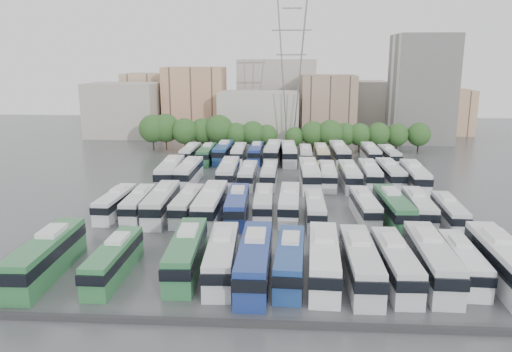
# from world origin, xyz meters

# --- Properties ---
(ground) EXTENTS (220.00, 220.00, 0.00)m
(ground) POSITION_xyz_m (0.00, 0.00, 0.00)
(ground) COLOR #424447
(ground) RESTS_ON ground
(parapet) EXTENTS (56.00, 0.50, 0.50)m
(parapet) POSITION_xyz_m (0.00, -33.00, 0.25)
(parapet) COLOR #2D2D30
(parapet) RESTS_ON ground
(tree_line) EXTENTS (64.94, 7.64, 8.14)m
(tree_line) POSITION_xyz_m (-3.79, 42.11, 4.32)
(tree_line) COLOR black
(tree_line) RESTS_ON ground
(city_buildings) EXTENTS (102.00, 35.00, 20.00)m
(city_buildings) POSITION_xyz_m (-7.46, 71.86, 7.87)
(city_buildings) COLOR #9E998E
(city_buildings) RESTS_ON ground
(apartment_tower) EXTENTS (14.00, 14.00, 26.00)m
(apartment_tower) POSITION_xyz_m (34.00, 58.00, 13.00)
(apartment_tower) COLOR silver
(apartment_tower) RESTS_ON ground
(electricity_pylon) EXTENTS (9.00, 6.91, 33.83)m
(electricity_pylon) POSITION_xyz_m (2.00, 50.00, 18.66)
(electricity_pylon) COLOR slate
(electricity_pylon) RESTS_ON ground
(bus_r0_s0) EXTENTS (3.25, 13.37, 4.17)m
(bus_r0_s0) POSITION_xyz_m (-21.54, -24.81, 2.05)
(bus_r0_s0) COLOR #317240
(bus_r0_s0) RESTS_ON ground
(bus_r0_s2) EXTENTS (2.56, 11.36, 3.56)m
(bus_r0_s2) POSITION_xyz_m (-15.02, -24.67, 1.75)
(bus_r0_s2) COLOR #317340
(bus_r0_s2) RESTS_ON ground
(bus_r0_s4) EXTENTS (3.33, 12.70, 3.95)m
(bus_r0_s4) POSITION_xyz_m (-8.36, -23.06, 1.94)
(bus_r0_s4) COLOR #2F6F42
(bus_r0_s4) RESTS_ON ground
(bus_r0_s5) EXTENTS (3.19, 12.28, 3.82)m
(bus_r0_s5) POSITION_xyz_m (-4.79, -23.72, 1.88)
(bus_r0_s5) COLOR silver
(bus_r0_s5) RESTS_ON ground
(bus_r0_s6) EXTENTS (2.95, 13.22, 4.14)m
(bus_r0_s6) POSITION_xyz_m (-1.60, -24.65, 2.03)
(bus_r0_s6) COLOR navy
(bus_r0_s6) RESTS_ON ground
(bus_r0_s7) EXTENTS (3.13, 11.97, 3.72)m
(bus_r0_s7) POSITION_xyz_m (1.71, -23.95, 1.83)
(bus_r0_s7) COLOR navy
(bus_r0_s7) RESTS_ON ground
(bus_r0_s8) EXTENTS (3.39, 12.89, 4.01)m
(bus_r0_s8) POSITION_xyz_m (4.88, -23.90, 1.97)
(bus_r0_s8) COLOR white
(bus_r0_s8) RESTS_ON ground
(bus_r0_s9) EXTENTS (2.77, 12.67, 3.98)m
(bus_r0_s9) POSITION_xyz_m (8.22, -24.39, 1.95)
(bus_r0_s9) COLOR silver
(bus_r0_s9) RESTS_ON ground
(bus_r0_s10) EXTENTS (2.86, 12.06, 3.77)m
(bus_r0_s10) POSITION_xyz_m (11.48, -24.07, 1.85)
(bus_r0_s10) COLOR silver
(bus_r0_s10) RESTS_ON ground
(bus_r0_s11) EXTENTS (3.18, 13.11, 4.09)m
(bus_r0_s11) POSITION_xyz_m (14.95, -23.39, 2.01)
(bus_r0_s11) COLOR silver
(bus_r0_s11) RESTS_ON ground
(bus_r0_s12) EXTENTS (2.82, 10.95, 3.41)m
(bus_r0_s12) POSITION_xyz_m (18.03, -22.91, 1.67)
(bus_r0_s12) COLOR silver
(bus_r0_s12) RESTS_ON ground
(bus_r0_s13) EXTENTS (3.29, 13.61, 4.25)m
(bus_r0_s13) POSITION_xyz_m (21.36, -23.70, 2.09)
(bus_r0_s13) COLOR silver
(bus_r0_s13) RESTS_ON ground
(bus_r1_s0) EXTENTS (2.69, 10.87, 3.39)m
(bus_r1_s0) POSITION_xyz_m (-21.40, -5.66, 1.66)
(bus_r1_s0) COLOR silver
(bus_r1_s0) RESTS_ON ground
(bus_r1_s1) EXTENTS (2.69, 10.97, 3.42)m
(bus_r1_s1) POSITION_xyz_m (-18.18, -5.93, 1.68)
(bus_r1_s1) COLOR silver
(bus_r1_s1) RESTS_ON ground
(bus_r1_s2) EXTENTS (3.04, 12.56, 3.92)m
(bus_r1_s2) POSITION_xyz_m (-15.07, -6.19, 1.93)
(bus_r1_s2) COLOR silver
(bus_r1_s2) RESTS_ON ground
(bus_r1_s3) EXTENTS (2.78, 11.40, 3.56)m
(bus_r1_s3) POSITION_xyz_m (-11.64, -6.10, 1.75)
(bus_r1_s3) COLOR silver
(bus_r1_s3) RESTS_ON ground
(bus_r1_s4) EXTENTS (2.97, 13.20, 4.14)m
(bus_r1_s4) POSITION_xyz_m (-8.45, -6.87, 2.03)
(bus_r1_s4) COLOR white
(bus_r1_s4) RESTS_ON ground
(bus_r1_s5) EXTENTS (2.95, 11.95, 3.73)m
(bus_r1_s5) POSITION_xyz_m (-5.06, -6.32, 1.83)
(bus_r1_s5) COLOR navy
(bus_r1_s5) RESTS_ON ground
(bus_r1_s6) EXTENTS (2.63, 11.15, 3.48)m
(bus_r1_s6) POSITION_xyz_m (-1.71, -4.86, 1.71)
(bus_r1_s6) COLOR silver
(bus_r1_s6) RESTS_ON ground
(bus_r1_s7) EXTENTS (2.92, 11.85, 3.69)m
(bus_r1_s7) POSITION_xyz_m (1.70, -5.02, 1.81)
(bus_r1_s7) COLOR silver
(bus_r1_s7) RESTS_ON ground
(bus_r1_s8) EXTENTS (2.39, 10.89, 3.41)m
(bus_r1_s8) POSITION_xyz_m (4.94, -6.95, 1.68)
(bus_r1_s8) COLOR silver
(bus_r1_s8) RESTS_ON ground
(bus_r1_s10) EXTENTS (2.85, 11.16, 3.48)m
(bus_r1_s10) POSITION_xyz_m (11.43, -5.56, 1.71)
(bus_r1_s10) COLOR silver
(bus_r1_s10) RESTS_ON ground
(bus_r1_s11) EXTENTS (3.28, 12.76, 3.97)m
(bus_r1_s11) POSITION_xyz_m (14.82, -6.65, 1.95)
(bus_r1_s11) COLOR #2D693F
(bus_r1_s11) RESTS_ON ground
(bus_r1_s12) EXTENTS (2.98, 11.68, 3.64)m
(bus_r1_s12) POSITION_xyz_m (18.15, -6.00, 1.78)
(bus_r1_s12) COLOR silver
(bus_r1_s12) RESTS_ON ground
(bus_r1_s13) EXTENTS (2.87, 10.91, 3.39)m
(bus_r1_s13) POSITION_xyz_m (21.61, -7.15, 1.66)
(bus_r1_s13) COLOR silver
(bus_r1_s13) RESTS_ON ground
(bus_r2_s1) EXTENTS (3.59, 13.45, 4.18)m
(bus_r2_s1) POSITION_xyz_m (-17.93, 11.20, 2.05)
(bus_r2_s1) COLOR silver
(bus_r2_s1) RESTS_ON ground
(bus_r2_s2) EXTENTS (2.92, 12.54, 3.92)m
(bus_r2_s2) POSITION_xyz_m (-14.94, 11.65, 1.92)
(bus_r2_s2) COLOR silver
(bus_r2_s2) RESTS_ON ground
(bus_r2_s4) EXTENTS (2.99, 12.83, 4.01)m
(bus_r2_s4) POSITION_xyz_m (-8.31, 11.59, 1.97)
(bus_r2_s4) COLOR silver
(bus_r2_s4) RESTS_ON ground
(bus_r2_s5) EXTENTS (2.56, 11.21, 3.51)m
(bus_r2_s5) POSITION_xyz_m (-5.03, 11.17, 1.72)
(bus_r2_s5) COLOR silver
(bus_r2_s5) RESTS_ON ground
(bus_r2_s6) EXTENTS (2.57, 11.04, 3.45)m
(bus_r2_s6) POSITION_xyz_m (-1.57, 11.61, 1.70)
(bus_r2_s6) COLOR silver
(bus_r2_s6) RESTS_ON ground
(bus_r2_s8) EXTENTS (3.19, 13.12, 4.10)m
(bus_r2_s8) POSITION_xyz_m (4.94, 11.15, 2.01)
(bus_r2_s8) COLOR silver
(bus_r2_s8) RESTS_ON ground
(bus_r2_s9) EXTENTS (2.85, 11.42, 3.56)m
(bus_r2_s9) POSITION_xyz_m (8.01, 11.87, 1.75)
(bus_r2_s9) COLOR silver
(bus_r2_s9) RESTS_ON ground
(bus_r2_s10) EXTENTS (2.67, 11.97, 3.75)m
(bus_r2_s10) POSITION_xyz_m (11.47, 11.33, 1.84)
(bus_r2_s10) COLOR silver
(bus_r2_s10) RESTS_ON ground
(bus_r2_s11) EXTENTS (2.91, 12.09, 3.78)m
(bus_r2_s11) POSITION_xyz_m (14.90, 12.44, 1.85)
(bus_r2_s11) COLOR silver
(bus_r2_s11) RESTS_ON ground
(bus_r2_s12) EXTENTS (3.00, 12.42, 3.88)m
(bus_r2_s12) POSITION_xyz_m (18.25, 12.75, 1.90)
(bus_r2_s12) COLOR silver
(bus_r2_s12) RESTS_ON ground
(bus_r2_s13) EXTENTS (3.35, 12.95, 4.03)m
(bus_r2_s13) POSITION_xyz_m (21.71, 10.85, 1.98)
(bus_r2_s13) COLOR white
(bus_r2_s13) RESTS_ON ground
(bus_r3_s1) EXTENTS (2.61, 10.97, 3.43)m
(bus_r3_s1) POSITION_xyz_m (-18.23, 29.98, 1.68)
(bus_r3_s1) COLOR silver
(bus_r3_s1) RESTS_ON ground
(bus_r3_s2) EXTENTS (2.50, 11.35, 3.56)m
(bus_r3_s2) POSITION_xyz_m (-14.67, 28.89, 1.75)
(bus_r3_s2) COLOR #2B643D
(bus_r3_s2) RESTS_ON ground
(bus_r3_s3) EXTENTS (3.02, 12.37, 3.86)m
(bus_r3_s3) POSITION_xyz_m (-11.58, 30.54, 1.89)
(bus_r3_s3) COLOR navy
(bus_r3_s3) RESTS_ON ground
(bus_r3_s4) EXTENTS (2.48, 11.12, 3.48)m
(bus_r3_s4) POSITION_xyz_m (-8.39, 30.17, 1.71)
(bus_r3_s4) COLOR silver
(bus_r3_s4) RESTS_ON ground
(bus_r3_s5) EXTENTS (2.69, 11.52, 3.60)m
(bus_r3_s5) POSITION_xyz_m (-4.94, 30.94, 1.77)
(bus_r3_s5) COLOR navy
(bus_r3_s5) RESTS_ON ground
(bus_r3_s6) EXTENTS (3.36, 12.98, 4.04)m
(bus_r3_s6) POSITION_xyz_m (-1.52, 30.54, 1.98)
(bus_r3_s6) COLOR silver
(bus_r3_s6) RESTS_ON ground
(bus_r3_s7) EXTENTS (3.28, 12.86, 4.00)m
(bus_r3_s7) POSITION_xyz_m (1.63, 29.87, 1.97)
(bus_r3_s7) COLOR silver
(bus_r3_s7) RESTS_ON ground
(bus_r3_s8) EXTENTS (2.40, 10.80, 3.39)m
(bus_r3_s8) POSITION_xyz_m (4.98, 29.65, 1.66)
(bus_r3_s8) COLOR silver
(bus_r3_s8) RESTS_ON ground
(bus_r3_s9) EXTENTS (2.56, 11.38, 3.56)m
(bus_r3_s9) POSITION_xyz_m (8.18, 30.09, 1.75)
(bus_r3_s9) COLOR beige
(bus_r3_s9) RESTS_ON ground
(bus_r3_s10) EXTENTS (3.21, 13.11, 4.09)m
(bus_r3_s10) POSITION_xyz_m (11.66, 29.88, 2.01)
(bus_r3_s10) COLOR silver
(bus_r3_s10) RESTS_ON ground
(bus_r3_s12) EXTENTS (2.56, 11.67, 3.66)m
(bus_r3_s12) POSITION_xyz_m (17.97, 31.10, 1.80)
(bus_r3_s12) COLOR silver
(bus_r3_s12) RESTS_ON ground
(bus_r3_s13) EXTENTS (2.91, 11.00, 3.42)m
(bus_r3_s13) POSITION_xyz_m (21.40, 29.87, 1.68)
(bus_r3_s13) COLOR silver
(bus_r3_s13) RESTS_ON ground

